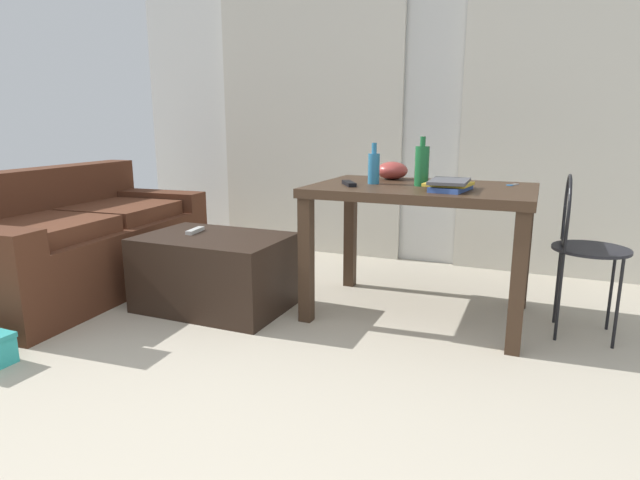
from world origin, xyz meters
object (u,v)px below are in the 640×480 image
at_px(coffee_table, 215,272).
at_px(book_stack, 450,185).
at_px(bottle_far, 374,168).
at_px(bowl, 392,171).
at_px(tv_remote_primary, 195,231).
at_px(bottle_near, 422,165).
at_px(tv_remote_on_table, 349,183).
at_px(craft_table, 421,205).
at_px(couch, 76,244).
at_px(wire_chair, 579,236).
at_px(scissors, 511,185).

distance_m(coffee_table, book_stack, 1.44).
distance_m(bottle_far, book_stack, 0.47).
height_order(bottle_far, bowl, bottle_far).
distance_m(book_stack, tv_remote_primary, 1.51).
distance_m(bottle_near, book_stack, 0.24).
height_order(coffee_table, tv_remote_on_table, tv_remote_on_table).
height_order(craft_table, bottle_near, bottle_near).
bearing_deg(craft_table, couch, -169.12).
bearing_deg(bottle_far, couch, -168.15).
relative_size(bottle_far, tv_remote_primary, 1.39).
xyz_separation_m(wire_chair, tv_remote_primary, (-2.10, -0.35, -0.08)).
distance_m(coffee_table, wire_chair, 2.00).
relative_size(coffee_table, wire_chair, 1.01).
xyz_separation_m(craft_table, tv_remote_on_table, (-0.38, -0.14, 0.12)).
distance_m(bottle_near, scissors, 0.52).
xyz_separation_m(wire_chair, scissors, (-0.35, 0.18, 0.22)).
bearing_deg(bottle_far, coffee_table, -158.05).
xyz_separation_m(craft_table, scissors, (0.45, 0.21, 0.11)).
xyz_separation_m(coffee_table, bottle_far, (0.86, 0.35, 0.62)).
bearing_deg(craft_table, wire_chair, 1.93).
height_order(couch, tv_remote_primary, couch).
height_order(couch, tv_remote_on_table, couch).
xyz_separation_m(book_stack, scissors, (0.28, 0.36, -0.03)).
bearing_deg(coffee_table, bottle_near, 17.37).
bearing_deg(craft_table, tv_remote_primary, -165.85).
height_order(bottle_near, bowl, bottle_near).
bearing_deg(wire_chair, coffee_table, -168.53).
distance_m(couch, wire_chair, 3.03).
bearing_deg(coffee_table, craft_table, 17.88).
distance_m(book_stack, tv_remote_on_table, 0.55).
relative_size(coffee_table, bowl, 4.47).
height_order(coffee_table, wire_chair, wire_chair).
height_order(book_stack, tv_remote_on_table, book_stack).
bearing_deg(tv_remote_primary, craft_table, 6.42).
bearing_deg(tv_remote_primary, book_stack, -1.02).
xyz_separation_m(coffee_table, bottle_near, (1.13, 0.35, 0.64)).
bearing_deg(bottle_near, bottle_far, -178.52).
distance_m(bowl, book_stack, 0.59).
bearing_deg(craft_table, bowl, 133.28).
bearing_deg(coffee_table, bottle_far, 21.95).
bearing_deg(tv_remote_primary, tv_remote_on_table, 3.52).
xyz_separation_m(tv_remote_on_table, tv_remote_primary, (-0.92, -0.18, -0.31)).
bearing_deg(tv_remote_primary, coffee_table, -21.94).
bearing_deg(wire_chair, tv_remote_primary, -170.44).
bearing_deg(tv_remote_on_table, bowl, 39.25).
bearing_deg(bowl, book_stack, -44.68).
distance_m(bottle_near, bowl, 0.37).
xyz_separation_m(bottle_far, tv_remote_on_table, (-0.10, -0.12, -0.08)).
relative_size(couch, book_stack, 5.88).
xyz_separation_m(craft_table, bottle_near, (-0.00, -0.01, 0.22)).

